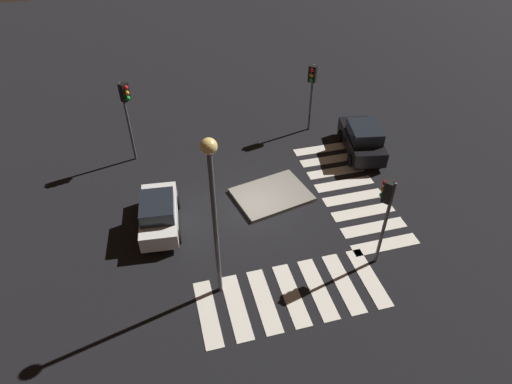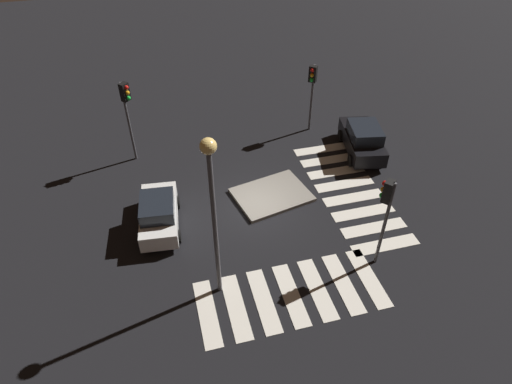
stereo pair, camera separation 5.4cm
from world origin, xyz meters
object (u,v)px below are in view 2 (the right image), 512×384
Objects in this scene: car_white at (159,213)px; traffic_light_east at (386,203)px; street_lamp at (212,196)px; traffic_light_north at (312,83)px; traffic_island at (272,195)px; traffic_light_west at (127,103)px; car_black at (363,139)px.

car_white is 0.93× the size of traffic_light_east.
street_lamp is at bearing 47.88° from traffic_light_east.
traffic_light_east is at bearing 33.76° from traffic_light_north.
street_lamp reaches higher than traffic_island.
traffic_light_west is (-0.76, 5.92, 2.73)m from car_white.
traffic_light_north is 13.43m from street_lamp.
car_white is 10.21m from traffic_light_east.
traffic_light_west is 14.17m from traffic_light_east.
traffic_light_north is 10.58m from traffic_light_west.
traffic_light_west is at bearing 1.50° from traffic_light_east.
traffic_light_north is (4.06, 5.62, 3.15)m from traffic_island.
traffic_island is 0.96× the size of traffic_light_east.
traffic_light_north is 0.58× the size of street_lamp.
traffic_light_west is at bearing 104.97° from street_lamp.
car_black is at bearing 34.66° from traffic_light_west.
traffic_light_east is 0.60× the size of street_lamp.
traffic_light_east reaches higher than car_black.
traffic_light_west is at bearing 141.64° from traffic_island.
traffic_light_east is at bearing -60.17° from traffic_island.
traffic_light_west is at bearing 89.06° from car_black.
traffic_island is 8.08m from street_lamp.
traffic_light_north is (9.80, 6.39, 2.40)m from car_white.
traffic_light_north is at bearing -46.16° from traffic_light_east.
car_black is (11.91, 3.28, 0.07)m from car_white.
traffic_light_north reaches higher than car_black.
traffic_light_east is (8.80, -4.54, 2.49)m from car_white.
car_black is 0.95× the size of traffic_light_west.
traffic_light_north is at bearing 48.98° from traffic_light_west.
traffic_light_north is at bearing 54.18° from traffic_island.
car_white is at bearing 114.47° from street_lamp.
street_lamp reaches higher than traffic_light_east.
traffic_light_west reaches higher than car_white.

